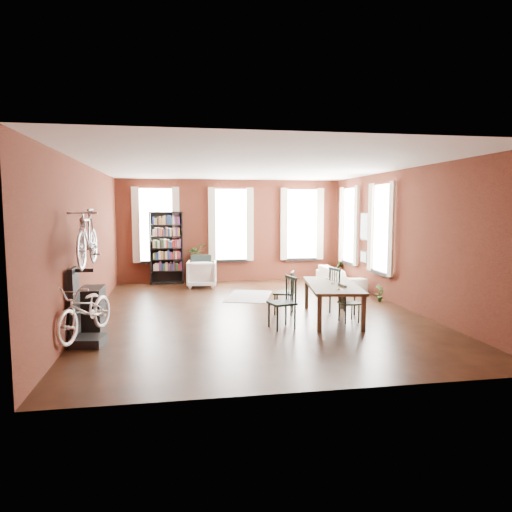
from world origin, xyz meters
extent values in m
plane|color=black|center=(0.00, 0.00, 0.00)|extent=(9.00, 9.00, 0.00)
cube|color=silver|center=(0.00, 0.00, 3.20)|extent=(7.00, 9.00, 0.04)
cube|color=#451A11|center=(0.00, 4.50, 1.60)|extent=(7.00, 0.04, 3.20)
cube|color=#451A11|center=(0.00, -4.50, 1.60)|extent=(7.00, 0.04, 3.20)
cube|color=#451A11|center=(-3.50, 0.00, 1.60)|extent=(0.04, 9.00, 3.20)
cube|color=#451A11|center=(3.50, 0.00, 1.60)|extent=(0.04, 9.00, 3.20)
cube|color=white|center=(-2.30, 4.47, 1.80)|extent=(1.00, 0.04, 2.20)
cube|color=#C0B09B|center=(-2.30, 4.40, 1.80)|extent=(1.40, 0.06, 2.30)
cube|color=white|center=(0.00, 4.47, 1.80)|extent=(1.00, 0.04, 2.20)
cube|color=#C0B09B|center=(0.00, 4.40, 1.80)|extent=(1.40, 0.06, 2.30)
cube|color=white|center=(2.30, 4.47, 1.80)|extent=(1.00, 0.04, 2.20)
cube|color=#C0B09B|center=(2.30, 4.40, 1.80)|extent=(1.40, 0.06, 2.30)
cube|color=white|center=(3.47, 1.00, 1.80)|extent=(0.04, 1.00, 2.20)
cube|color=#C0B09B|center=(3.40, 1.00, 1.80)|extent=(0.06, 1.40, 2.30)
cube|color=white|center=(3.47, 3.20, 1.80)|extent=(0.04, 1.00, 2.20)
cube|color=#C0B09B|center=(3.40, 3.20, 1.80)|extent=(0.06, 1.40, 2.30)
cube|color=black|center=(3.46, 2.10, 1.80)|extent=(0.04, 0.55, 0.75)
cube|color=black|center=(3.46, 2.10, 0.95)|extent=(0.04, 0.45, 0.35)
cube|color=brown|center=(1.49, -0.90, 0.37)|extent=(1.31, 2.28, 0.73)
cube|color=#193735|center=(0.30, -1.44, 0.50)|extent=(0.56, 0.56, 0.99)
cube|color=black|center=(0.62, -0.26, 0.47)|extent=(0.56, 0.56, 0.93)
cube|color=#1F2E1B|center=(1.75, -1.20, 0.39)|extent=(0.40, 0.40, 0.78)
cube|color=#163230|center=(1.86, -0.50, 0.51)|extent=(0.56, 0.56, 1.02)
cube|color=black|center=(-2.00, 4.30, 1.10)|extent=(1.00, 0.32, 2.20)
imported|color=white|center=(-0.98, 3.51, 0.43)|extent=(0.91, 0.86, 0.86)
imported|color=beige|center=(2.95, 2.60, 0.41)|extent=(0.61, 2.08, 0.81)
cube|color=black|center=(0.16, 1.81, 0.01)|extent=(1.52, 1.94, 0.01)
cube|color=black|center=(-3.16, -1.98, 0.07)|extent=(0.58, 0.58, 0.15)
cube|color=black|center=(-3.40, -1.80, 0.65)|extent=(0.16, 0.60, 1.30)
cube|color=black|center=(-3.28, -0.90, 0.40)|extent=(0.40, 0.80, 0.80)
cube|color=black|center=(-1.08, 4.30, 0.30)|extent=(0.39, 0.39, 0.59)
imported|color=#284F1F|center=(3.37, 3.93, 0.16)|extent=(0.58, 0.80, 0.32)
imported|color=#2A5B24|center=(3.26, 0.64, 0.08)|extent=(0.37, 0.48, 0.15)
imported|color=silver|center=(-3.19, -1.95, 1.01)|extent=(0.85, 1.05, 1.73)
imported|color=#A5A8AD|center=(-3.15, -1.80, 2.13)|extent=(0.47, 1.00, 1.66)
imported|color=#2A6227|center=(-1.08, 4.31, 0.84)|extent=(0.73, 0.77, 0.49)
camera|label=1|loc=(-1.64, -9.83, 2.29)|focal=32.00mm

